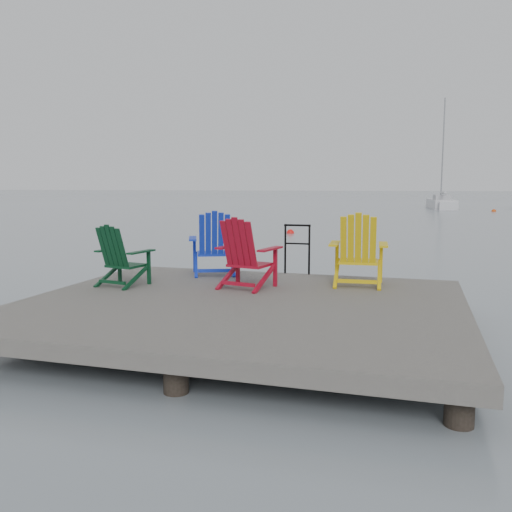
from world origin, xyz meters
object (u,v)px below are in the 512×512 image
(chair_blue, at_px, (214,243))
(buoy_b, at_px, (290,233))
(chair_yellow, at_px, (358,250))
(buoy_d, at_px, (494,211))
(chair_green, at_px, (121,256))
(chair_red, at_px, (245,253))
(sailboat_near, at_px, (441,204))
(handrail, at_px, (297,244))

(chair_blue, height_order, buoy_b, chair_blue)
(chair_yellow, height_order, buoy_d, chair_yellow)
(chair_blue, bearing_deg, chair_green, -148.11)
(chair_red, xyz_separation_m, sailboat_near, (4.72, 44.25, -0.69))
(handrail, bearing_deg, chair_green, -141.43)
(buoy_b, bearing_deg, chair_blue, -82.69)
(handrail, bearing_deg, buoy_d, 77.90)
(chair_green, distance_m, chair_yellow, 3.77)
(chair_green, xyz_separation_m, chair_red, (1.96, 0.37, 0.06))
(handrail, distance_m, sailboat_near, 42.89)
(chair_red, height_order, buoy_d, chair_red)
(chair_green, relative_size, chair_yellow, 0.84)
(buoy_b, relative_size, buoy_d, 0.90)
(chair_blue, relative_size, buoy_b, 3.31)
(sailboat_near, height_order, buoy_b, sailboat_near)
(chair_yellow, bearing_deg, sailboat_near, 81.96)
(chair_green, xyz_separation_m, chair_yellow, (3.61, 1.08, 0.09))
(chair_red, height_order, chair_yellow, chair_yellow)
(chair_blue, bearing_deg, chair_red, -72.38)
(chair_blue, xyz_separation_m, buoy_b, (-1.82, 14.18, -1.06))
(sailboat_near, xyz_separation_m, buoy_b, (-7.47, -28.98, -0.36))
(chair_blue, height_order, buoy_d, chair_blue)
(chair_yellow, bearing_deg, buoy_b, 102.81)
(handrail, bearing_deg, chair_red, -107.02)
(chair_blue, xyz_separation_m, sailboat_near, (5.65, 43.16, -0.71))
(buoy_d, bearing_deg, chair_green, -104.87)
(buoy_b, distance_m, buoy_d, 26.39)
(chair_yellow, bearing_deg, chair_green, -167.35)
(chair_blue, distance_m, chair_red, 1.43)
(handrail, xyz_separation_m, chair_red, (-0.48, -1.57, 0.00))
(chair_green, bearing_deg, chair_yellow, 26.92)
(chair_green, relative_size, chair_blue, 0.86)
(chair_blue, bearing_deg, sailboat_near, 59.64)
(handrail, height_order, chair_blue, chair_blue)
(chair_yellow, height_order, sailboat_near, sailboat_near)
(sailboat_near, bearing_deg, chair_blue, -102.57)
(sailboat_near, xyz_separation_m, buoy_d, (3.81, -5.13, -0.36))
(buoy_d, bearing_deg, buoy_b, -115.30)
(chair_yellow, distance_m, sailboat_near, 43.65)
(chair_green, height_order, chair_yellow, chair_yellow)
(handrail, height_order, chair_yellow, chair_yellow)
(sailboat_near, bearing_deg, chair_yellow, -99.14)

